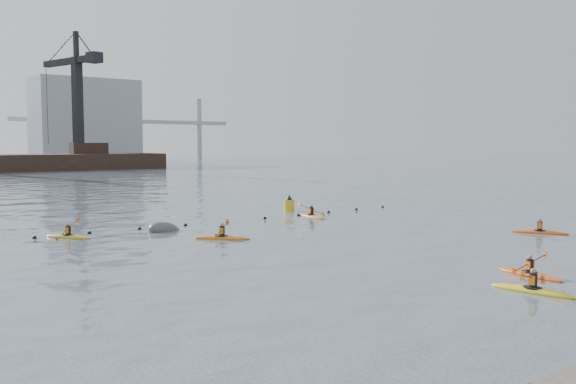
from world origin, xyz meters
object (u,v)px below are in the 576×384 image
kayaker_1 (533,290)px  mooring_buoy (164,231)px  kayaker_0 (529,273)px  kayaker_4 (539,232)px  nav_buoy (289,205)px  kayaker_2 (222,237)px  kayaker_5 (68,236)px  kayaker_3 (311,216)px

kayaker_1 → mooring_buoy: (-3.66, 21.57, -0.09)m
kayaker_0 → kayaker_4: size_ratio=0.98×
kayaker_0 → kayaker_4: 12.38m
kayaker_4 → nav_buoy: bearing=-105.4°
mooring_buoy → kayaker_2: bearing=-76.8°
kayaker_1 → kayaker_5: 24.05m
kayaker_4 → kayaker_5: kayaker_5 is taller
kayaker_3 → kayaker_0: bearing=-98.4°
kayaker_0 → kayaker_2: size_ratio=1.08×
kayaker_4 → nav_buoy: (-4.50, 18.04, 0.34)m
mooring_buoy → kayaker_4: bearing=-39.8°
kayaker_0 → nav_buoy: size_ratio=2.07×
kayaker_3 → nav_buoy: size_ratio=2.24×
kayaker_2 → kayaker_5: size_ratio=1.00×
mooring_buoy → kayaker_3: bearing=-0.5°
kayaker_0 → kayaker_1: bearing=-141.6°
kayaker_1 → mooring_buoy: size_ratio=1.45×
kayaker_1 → kayaker_3: kayaker_3 is taller
kayaker_1 → kayaker_5: (-9.08, 22.27, -0.00)m
kayaker_2 → kayaker_5: kayaker_5 is taller
mooring_buoy → nav_buoy: 12.98m
kayaker_1 → kayaker_2: (-2.54, 16.79, 0.00)m
kayaker_0 → kayaker_5: (-11.43, 20.72, -0.00)m
kayaker_0 → nav_buoy: (6.34, 24.02, 0.35)m
kayaker_2 → kayaker_0: bearing=-114.1°
kayaker_1 → nav_buoy: size_ratio=2.13×
kayaker_5 → nav_buoy: size_ratio=1.91×
kayaker_4 → mooring_buoy: size_ratio=1.44×
kayaker_2 → kayaker_3: (10.07, 4.67, 0.00)m
kayaker_4 → kayaker_5: bearing=-63.0°
kayaker_5 → kayaker_4: bearing=-67.3°
kayaker_3 → kayaker_5: (-16.62, 0.81, -0.01)m
kayaker_5 → mooring_buoy: (5.42, -0.70, -0.09)m
kayaker_1 → kayaker_4: bearing=18.9°
kayaker_4 → mooring_buoy: kayaker_4 is taller
kayaker_3 → mooring_buoy: 11.19m
kayaker_4 → kayaker_5: (-22.27, 14.73, -0.01)m
kayaker_2 → mooring_buoy: bearing=61.3°
kayaker_5 → mooring_buoy: bearing=-41.1°
kayaker_0 → kayaker_3: size_ratio=0.92×
kayaker_0 → kayaker_4: kayaker_4 is taller
kayaker_4 → nav_buoy: size_ratio=2.12×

